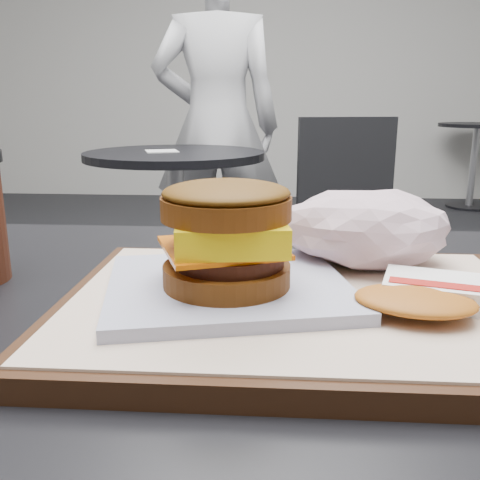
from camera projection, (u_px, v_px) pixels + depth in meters
The scene contains 9 objects.
serving_tray at pixel (299, 308), 0.43m from camera, with size 0.38×0.28×0.02m.
breakfast_sandwich at pixel (227, 248), 0.42m from camera, with size 0.22×0.21×0.09m.
hash_brown at pixel (432, 295), 0.40m from camera, with size 0.13×0.11×0.02m.
crumpled_wrapper at pixel (365, 227), 0.50m from camera, with size 0.16×0.12×0.07m, color silver, non-canonical shape.
neighbor_table at pixel (176, 202), 2.12m from camera, with size 0.70×0.70×0.75m.
napkin at pixel (162, 151), 2.07m from camera, with size 0.12×0.12×0.00m, color silver.
neighbor_chair at pixel (314, 209), 2.20m from camera, with size 0.64×0.50×0.88m.
patron at pixel (217, 126), 2.51m from camera, with size 0.60×0.39×1.65m, color silver.
bg_table_far at pixel (475, 145), 4.73m from camera, with size 0.66×0.66×0.75m.
Camera 1 is at (0.05, -0.42, 0.94)m, focal length 40.00 mm.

